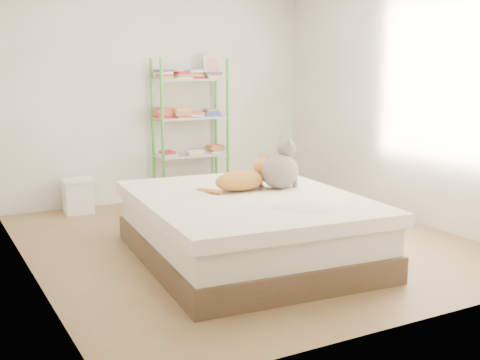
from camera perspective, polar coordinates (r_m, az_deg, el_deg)
room at (r=5.41m, az=0.43°, el=7.50°), size 3.81×4.21×2.61m
bed at (r=5.06m, az=0.63°, el=-4.50°), size 1.89×2.28×0.55m
orange_cat at (r=5.17m, az=0.01°, el=0.21°), size 0.58×0.35×0.23m
grey_cat at (r=5.26m, az=3.81°, el=1.54°), size 0.43×0.38×0.44m
shelf_unit at (r=7.26m, az=-4.67°, el=5.23°), size 0.88×0.36×1.74m
cardboard_box at (r=6.28m, az=-2.98°, el=-2.39°), size 0.55×0.54×0.41m
white_bin at (r=6.90m, az=-15.09°, el=-1.44°), size 0.35×0.31×0.39m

